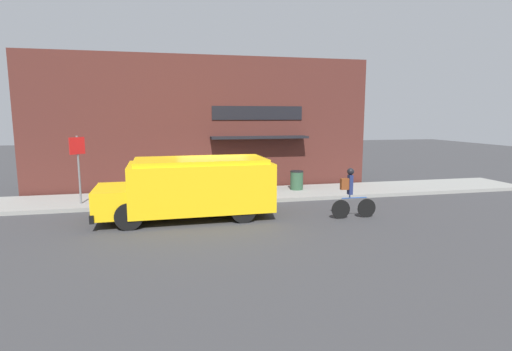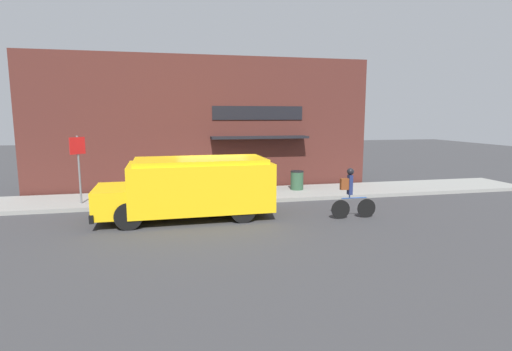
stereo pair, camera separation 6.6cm
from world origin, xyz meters
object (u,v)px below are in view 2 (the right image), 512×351
Objects in this scene: school_bus at (192,186)px; stop_sign_post at (78,159)px; cyclist at (351,193)px; trash_bin at (297,180)px.

stop_sign_post reaches higher than school_bus.
cyclist is at bearing -22.02° from stop_sign_post.
school_bus is at bearing -144.45° from trash_bin.
cyclist reaches higher than trash_bin.
school_bus is at bearing -31.91° from stop_sign_post.
school_bus reaches higher than trash_bin.
stop_sign_post is 8.62m from trash_bin.
cyclist is 9.53m from stop_sign_post.
trash_bin is (-0.31, 4.49, -0.28)m from cyclist.
school_bus is 4.58m from stop_sign_post.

